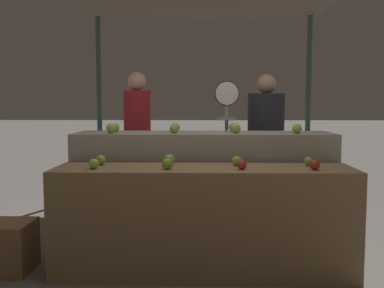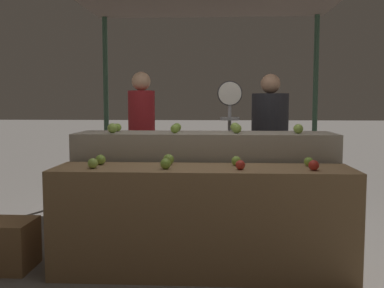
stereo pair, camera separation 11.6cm
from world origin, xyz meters
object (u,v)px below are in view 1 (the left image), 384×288
Objects in this scene: produce_scale at (227,124)px; person_customer_left at (137,131)px; wooden_crate_side at (7,247)px; person_vendor_at_scale at (266,138)px.

person_customer_left is (-1.00, 0.59, -0.12)m from produce_scale.
produce_scale is 0.92× the size of person_customer_left.
person_customer_left is at bearing 67.35° from wooden_crate_side.
person_customer_left is 4.31× the size of wooden_crate_side.
produce_scale is 2.34m from wooden_crate_side.
person_customer_left reaches higher than produce_scale.
produce_scale is 0.59m from person_vendor_at_scale.
produce_scale is at bearing 132.84° from person_customer_left.
produce_scale is 0.94× the size of person_vendor_at_scale.
person_vendor_at_scale is (0.45, 0.33, -0.17)m from produce_scale.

